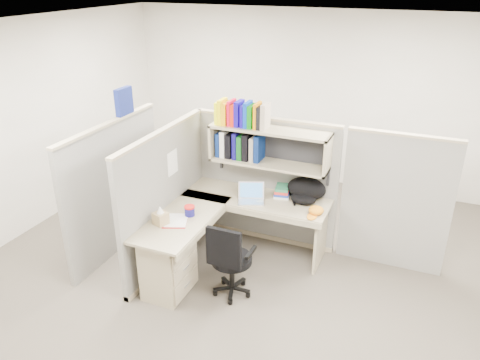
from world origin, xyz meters
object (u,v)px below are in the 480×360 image
at_px(laptop, 251,194).
at_px(snack_canister, 190,211).
at_px(desk, 193,247).
at_px(task_chair, 230,271).
at_px(backpack, 305,191).

relative_size(laptop, snack_canister, 2.60).
bearing_deg(desk, laptop, 61.26).
relative_size(desk, laptop, 5.77).
height_order(laptop, snack_canister, laptop).
xyz_separation_m(desk, snack_canister, (-0.11, 0.16, 0.35)).
relative_size(snack_canister, task_chair, 0.13).
relative_size(backpack, task_chair, 0.51).
height_order(backpack, snack_canister, backpack).
bearing_deg(task_chair, snack_canister, 157.22).
xyz_separation_m(laptop, backpack, (0.57, 0.27, 0.03)).
bearing_deg(backpack, task_chair, -122.48).
distance_m(laptop, task_chair, 0.97).
bearing_deg(task_chair, backpack, 66.08).
height_order(snack_canister, task_chair, task_chair).
bearing_deg(snack_canister, desk, -55.30).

